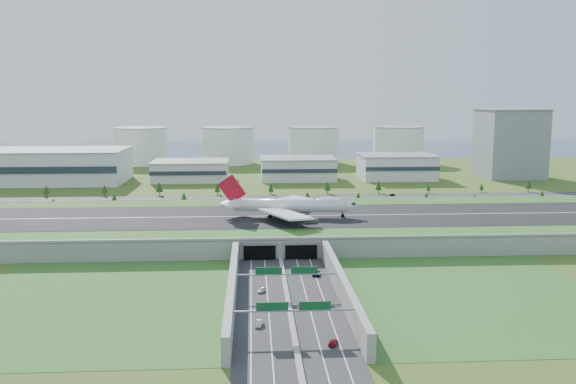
{
  "coord_description": "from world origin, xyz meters",
  "views": [
    {
      "loc": [
        -11.17,
        -292.69,
        66.87
      ],
      "look_at": [
        8.14,
        35.0,
        14.52
      ],
      "focal_mm": 38.0,
      "sensor_mm": 36.0,
      "label": 1
    }
  ],
  "objects": [
    {
      "name": "underpass_road",
      "position": [
        0.0,
        -99.42,
        3.43
      ],
      "size": [
        38.8,
        120.4,
        8.0
      ],
      "color": "#28282B",
      "rests_on": "ground"
    },
    {
      "name": "car_0",
      "position": [
        -8.35,
        -91.91,
        0.84
      ],
      "size": [
        3.1,
        4.54,
        1.43
      ],
      "primitive_type": "imported",
      "rotation": [
        0.0,
        0.0,
        -0.37
      ],
      "color": "silver",
      "rests_on": "ground"
    },
    {
      "name": "hangar_west",
      "position": [
        -170.0,
        185.0,
        12.5
      ],
      "size": [
        120.0,
        60.0,
        25.0
      ],
      "primitive_type": "cube",
      "color": "silver",
      "rests_on": "ground"
    },
    {
      "name": "fuel_tank_b",
      "position": [
        -35.0,
        310.0,
        17.5
      ],
      "size": [
        50.0,
        50.0,
        35.0
      ],
      "primitive_type": "cylinder",
      "color": "silver",
      "rests_on": "ground"
    },
    {
      "name": "bay_water",
      "position": [
        0.0,
        480.0,
        0.03
      ],
      "size": [
        1200.0,
        260.0,
        0.06
      ],
      "primitive_type": "cube",
      "color": "#354765",
      "rests_on": "ground"
    },
    {
      "name": "tree_row",
      "position": [
        18.39,
        95.31,
        4.82
      ],
      "size": [
        500.71,
        48.68,
        8.5
      ],
      "color": "#3D2819",
      "rests_on": "ground"
    },
    {
      "name": "fuel_tank_c",
      "position": [
        50.0,
        310.0,
        17.5
      ],
      "size": [
        50.0,
        50.0,
        35.0
      ],
      "primitive_type": "cylinder",
      "color": "silver",
      "rests_on": "ground"
    },
    {
      "name": "car_6",
      "position": [
        134.71,
        86.23,
        0.95
      ],
      "size": [
        6.53,
        4.68,
        1.65
      ],
      "primitive_type": "imported",
      "rotation": [
        0.0,
        0.0,
        1.93
      ],
      "color": "#B9B9BE",
      "rests_on": "ground"
    },
    {
      "name": "office_tower",
      "position": [
        200.0,
        195.0,
        27.5
      ],
      "size": [
        46.0,
        46.0,
        55.0
      ],
      "primitive_type": "cube",
      "color": "gray",
      "rests_on": "ground"
    },
    {
      "name": "boeing_747",
      "position": [
        6.58,
        -2.6,
        14.03
      ],
      "size": [
        68.85,
        64.85,
        21.29
      ],
      "rotation": [
        0.0,
        0.0,
        -0.09
      ],
      "color": "white",
      "rests_on": "airfield_deck"
    },
    {
      "name": "airfield_deck",
      "position": [
        0.0,
        -0.09,
        4.12
      ],
      "size": [
        520.0,
        100.0,
        9.2
      ],
      "color": "gray",
      "rests_on": "ground"
    },
    {
      "name": "fuel_tank_d",
      "position": [
        135.0,
        310.0,
        17.5
      ],
      "size": [
        50.0,
        50.0,
        35.0
      ],
      "primitive_type": "cylinder",
      "color": "silver",
      "rests_on": "ground"
    },
    {
      "name": "hangar_mid_c",
      "position": [
        105.0,
        190.0,
        9.5
      ],
      "size": [
        58.0,
        42.0,
        19.0
      ],
      "primitive_type": "cube",
      "color": "silver",
      "rests_on": "ground"
    },
    {
      "name": "fuel_tank_a",
      "position": [
        -120.0,
        310.0,
        17.5
      ],
      "size": [
        50.0,
        50.0,
        35.0
      ],
      "primitive_type": "cylinder",
      "color": "silver",
      "rests_on": "ground"
    },
    {
      "name": "car_1",
      "position": [
        -9.64,
        -122.76,
        0.93
      ],
      "size": [
        2.52,
        5.15,
        1.63
      ],
      "primitive_type": "imported",
      "rotation": [
        0.0,
        0.0,
        -0.17
      ],
      "color": "silver",
      "rests_on": "ground"
    },
    {
      "name": "hangar_mid_b",
      "position": [
        25.0,
        190.0,
        8.5
      ],
      "size": [
        58.0,
        42.0,
        17.0
      ],
      "primitive_type": "cube",
      "color": "silver",
      "rests_on": "ground"
    },
    {
      "name": "car_7",
      "position": [
        -25.26,
        104.02,
        0.98
      ],
      "size": [
        6.37,
        3.88,
        1.72
      ],
      "primitive_type": "imported",
      "rotation": [
        0.0,
        0.0,
        -1.31
      ],
      "color": "white",
      "rests_on": "ground"
    },
    {
      "name": "ground",
      "position": [
        0.0,
        0.0,
        0.0
      ],
      "size": [
        1200.0,
        1200.0,
        0.0
      ],
      "primitive_type": "plane",
      "color": "#3C561B",
      "rests_on": "ground"
    },
    {
      "name": "car_5",
      "position": [
        82.29,
        105.32,
        0.78
      ],
      "size": [
        4.09,
        1.71,
        1.32
      ],
      "primitive_type": "imported",
      "rotation": [
        0.0,
        0.0,
        -1.49
      ],
      "color": "black",
      "rests_on": "ground"
    },
    {
      "name": "car_3",
      "position": [
        10.18,
        -137.49,
        0.84
      ],
      "size": [
        3.62,
        5.35,
        1.44
      ],
      "primitive_type": "imported",
      "rotation": [
        0.0,
        0.0,
        2.79
      ],
      "color": "maroon",
      "rests_on": "ground"
    },
    {
      "name": "hangar_mid_a",
      "position": [
        -60.0,
        190.0,
        7.5
      ],
      "size": [
        58.0,
        42.0,
        15.0
      ],
      "primitive_type": "cube",
      "color": "silver",
      "rests_on": "ground"
    },
    {
      "name": "sign_gantry_far",
      "position": [
        0.0,
        -130.04,
        6.95
      ],
      "size": [
        38.7,
        0.7,
        9.8
      ],
      "color": "gray",
      "rests_on": "ground"
    },
    {
      "name": "north_expressway",
      "position": [
        0.0,
        95.0,
        0.06
      ],
      "size": [
        560.0,
        36.0,
        0.12
      ],
      "primitive_type": "cube",
      "color": "#28282B",
      "rests_on": "ground"
    },
    {
      "name": "sign_gantry_near",
      "position": [
        0.0,
        -95.04,
        6.95
      ],
      "size": [
        38.7,
        0.7,
        9.8
      ],
      "color": "gray",
      "rests_on": "ground"
    },
    {
      "name": "car_2",
      "position": [
        12.42,
        -73.11,
        0.94
      ],
      "size": [
        3.84,
        6.32,
        1.64
      ],
      "primitive_type": "imported",
      "rotation": [
        0.0,
        0.0,
        2.94
      ],
      "color": "#0C0A36",
      "rests_on": "ground"
    }
  ]
}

